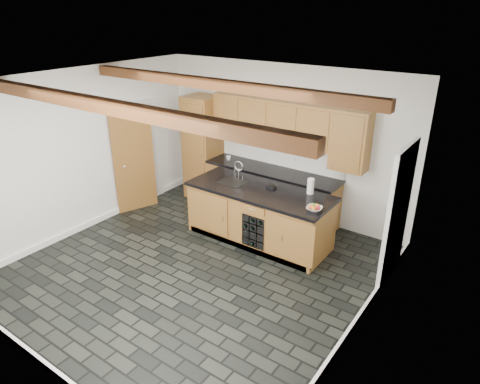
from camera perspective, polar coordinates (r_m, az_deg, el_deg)
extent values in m
plane|color=black|center=(6.71, -5.86, -10.03)|extent=(5.00, 5.00, 0.00)
plane|color=white|center=(7.97, 5.59, 6.72)|extent=(5.00, 0.00, 5.00)
plane|color=white|center=(7.86, -20.30, 5.07)|extent=(0.00, 5.00, 5.00)
plane|color=white|center=(4.91, 16.22, -5.48)|extent=(0.00, 5.00, 5.00)
plane|color=white|center=(5.67, -7.06, 14.24)|extent=(5.00, 5.00, 0.00)
cube|color=#572F16|center=(4.88, -16.59, 10.74)|extent=(4.90, 0.15, 0.15)
cube|color=#572F16|center=(6.14, -3.16, 14.15)|extent=(4.90, 0.15, 0.15)
cube|color=white|center=(8.34, -18.92, -3.76)|extent=(0.04, 5.00, 0.10)
cube|color=white|center=(5.68, 14.42, -17.43)|extent=(0.04, 5.00, 0.10)
cube|color=white|center=(5.51, -24.15, -20.59)|extent=(5.00, 0.04, 0.10)
cube|color=white|center=(8.70, -12.92, 5.05)|extent=(0.06, 0.94, 2.04)
cube|color=#9F6B33|center=(8.38, -13.97, 4.09)|extent=(0.31, 0.77, 2.00)
cube|color=white|center=(6.38, 20.26, -2.85)|extent=(0.06, 0.98, 2.04)
cube|color=black|center=(6.39, 20.45, -3.07)|extent=(0.02, 0.86, 1.96)
cube|color=#9F6B33|center=(8.75, -4.93, 5.89)|extent=(0.65, 0.60, 2.10)
cube|color=#9F6B33|center=(8.08, 4.10, -0.28)|extent=(2.60, 0.60, 0.88)
cube|color=black|center=(7.90, 4.19, 2.81)|extent=(2.64, 0.62, 0.05)
cube|color=white|center=(8.04, 5.34, 5.30)|extent=(2.60, 0.02, 0.52)
cube|color=#9F6B33|center=(7.78, 4.25, 9.57)|extent=(2.40, 0.35, 0.75)
cube|color=#9F6B33|center=(7.18, 14.55, 6.64)|extent=(0.60, 0.35, 1.00)
cube|color=#9F6B33|center=(7.23, 2.55, -3.25)|extent=(2.40, 0.90, 0.88)
cube|color=black|center=(7.03, 2.62, 0.13)|extent=(2.46, 0.96, 0.05)
cube|color=#9F6B33|center=(7.26, -4.21, -2.82)|extent=(0.80, 0.02, 0.70)
cube|color=#9F6B33|center=(6.45, 7.44, -6.64)|extent=(0.60, 0.02, 0.70)
cube|color=black|center=(6.93, 2.40, -4.88)|extent=(0.42, 0.30, 0.56)
cylinder|color=black|center=(7.01, 2.19, -6.52)|extent=(0.07, 0.26, 0.07)
cylinder|color=black|center=(6.87, 2.23, -4.50)|extent=(0.07, 0.26, 0.07)
cylinder|color=black|center=(6.74, 3.24, -3.77)|extent=(0.07, 0.26, 0.07)
cylinder|color=black|center=(6.94, 1.26, -4.18)|extent=(0.07, 0.26, 0.07)
cylinder|color=black|center=(6.81, 2.25, -3.46)|extent=(0.07, 0.26, 0.07)
cube|color=black|center=(7.31, -0.99, 1.27)|extent=(0.45, 0.40, 0.02)
cylinder|color=silver|center=(7.41, -0.18, 2.46)|extent=(0.02, 0.02, 0.20)
torus|color=silver|center=(7.36, -0.18, 3.47)|extent=(0.18, 0.02, 0.18)
cylinder|color=silver|center=(7.47, -0.68, 2.16)|extent=(0.02, 0.02, 0.08)
cylinder|color=silver|center=(7.39, 0.33, 1.89)|extent=(0.02, 0.02, 0.08)
cube|color=black|center=(7.11, 4.14, 0.74)|extent=(0.19, 0.13, 0.04)
cylinder|color=black|center=(7.10, 4.14, 0.94)|extent=(0.12, 0.12, 0.01)
imported|color=silver|center=(6.40, 9.89, -2.21)|extent=(0.26, 0.26, 0.06)
sphere|color=red|center=(6.36, 10.31, -2.07)|extent=(0.07, 0.07, 0.07)
sphere|color=orange|center=(6.42, 10.22, -1.85)|extent=(0.07, 0.07, 0.07)
sphere|color=#4E9629|center=(6.42, 9.70, -1.78)|extent=(0.07, 0.07, 0.07)
sphere|color=#D24D1F|center=(6.38, 9.46, -1.96)|extent=(0.07, 0.07, 0.07)
sphere|color=#C87216|center=(6.34, 9.83, -2.15)|extent=(0.07, 0.07, 0.07)
cylinder|color=white|center=(6.91, 9.40, 0.77)|extent=(0.11, 0.11, 0.26)
imported|color=white|center=(8.36, -1.53, 4.55)|extent=(0.09, 0.09, 0.08)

